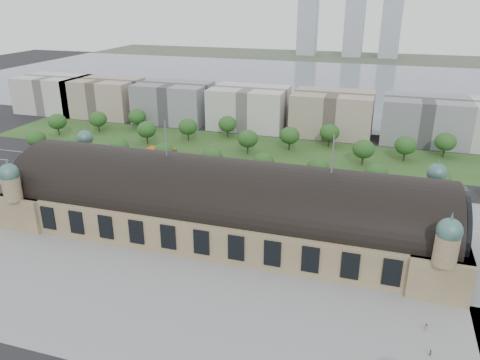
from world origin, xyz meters
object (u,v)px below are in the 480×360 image
(traffic_car_2, at_px, (137,174))
(parked_car_4, at_px, (184,197))
(bus_mid, at_px, (267,199))
(bus_east, at_px, (323,201))
(parked_car_6, at_px, (145,188))
(parked_car_1, at_px, (98,186))
(traffic_car_1, at_px, (69,160))
(parked_car_0, at_px, (110,183))
(pedestrian_0, at_px, (426,327))
(petrol_station, at_px, (165,152))
(parked_car_5, at_px, (143,190))
(traffic_car_5, at_px, (379,203))
(traffic_car_3, at_px, (169,177))
(traffic_car_6, at_px, (435,223))
(traffic_car_4, at_px, (248,195))
(parked_car_3, at_px, (143,192))
(parked_car_2, at_px, (104,183))
(traffic_car_0, at_px, (40,165))
(bus_west, at_px, (191,190))
(pedestrian_1, at_px, (430,353))

(traffic_car_2, height_order, parked_car_4, traffic_car_2)
(bus_mid, bearing_deg, bus_east, -72.31)
(parked_car_6, bearing_deg, parked_car_1, -109.52)
(traffic_car_1, xyz_separation_m, parked_car_0, (36.37, -21.18, 0.04))
(parked_car_4, distance_m, pedestrian_0, 103.41)
(petrol_station, distance_m, parked_car_5, 43.82)
(traffic_car_5, bearing_deg, parked_car_4, 98.03)
(bus_east, bearing_deg, traffic_car_2, 80.92)
(traffic_car_2, height_order, traffic_car_3, traffic_car_3)
(traffic_car_6, distance_m, parked_car_6, 113.49)
(parked_car_1, bearing_deg, parked_car_0, 112.38)
(petrol_station, relative_size, traffic_car_4, 3.02)
(parked_car_5, distance_m, bus_mid, 51.84)
(pedestrian_0, bearing_deg, parked_car_3, 175.22)
(parked_car_2, height_order, pedestrian_0, pedestrian_0)
(petrol_station, bearing_deg, traffic_car_5, -14.10)
(traffic_car_2, relative_size, bus_mid, 0.42)
(traffic_car_3, distance_m, parked_car_3, 18.10)
(parked_car_1, relative_size, parked_car_3, 1.05)
(traffic_car_5, bearing_deg, parked_car_2, 91.44)
(parked_car_3, xyz_separation_m, parked_car_6, (-0.98, 4.00, -0.11))
(traffic_car_1, height_order, traffic_car_4, traffic_car_4)
(bus_mid, xyz_separation_m, bus_east, (20.84, 5.00, -0.31))
(traffic_car_1, height_order, parked_car_6, traffic_car_1)
(parked_car_3, height_order, parked_car_4, parked_car_3)
(traffic_car_5, xyz_separation_m, parked_car_1, (-114.31, -17.75, -0.03))
(traffic_car_5, xyz_separation_m, parked_car_5, (-93.47, -16.25, 0.08))
(parked_car_2, height_order, bus_mid, bus_mid)
(traffic_car_0, xyz_separation_m, bus_east, (134.16, -3.50, 0.89))
(traffic_car_3, bearing_deg, parked_car_5, 164.41)
(traffic_car_3, distance_m, parked_car_2, 27.49)
(traffic_car_2, relative_size, traffic_car_6, 1.10)
(traffic_car_3, relative_size, parked_car_2, 1.24)
(traffic_car_5, bearing_deg, traffic_car_1, 81.59)
(parked_car_3, bearing_deg, bus_mid, 67.66)
(parked_car_4, bearing_deg, parked_car_6, -125.52)
(parked_car_4, bearing_deg, traffic_car_2, -143.69)
(traffic_car_3, relative_size, bus_east, 0.50)
(traffic_car_2, xyz_separation_m, parked_car_4, (30.68, -17.58, -0.05))
(traffic_car_5, relative_size, bus_east, 0.40)
(petrol_station, bearing_deg, bus_west, -51.51)
(petrol_station, height_order, traffic_car_6, petrol_station)
(traffic_car_6, bearing_deg, parked_car_5, -91.30)
(parked_car_3, bearing_deg, traffic_car_5, 71.99)
(parked_car_6, bearing_deg, pedestrian_1, 28.34)
(petrol_station, bearing_deg, bus_mid, -31.53)
(traffic_car_0, distance_m, traffic_car_6, 175.00)
(pedestrian_1, bearing_deg, traffic_car_1, 100.10)
(traffic_car_1, height_order, parked_car_5, parked_car_5)
(traffic_car_0, distance_m, parked_car_2, 43.11)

